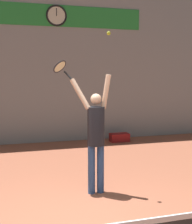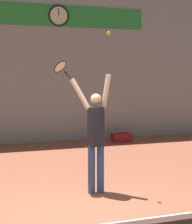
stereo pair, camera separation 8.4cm
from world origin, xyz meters
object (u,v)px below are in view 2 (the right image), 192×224
(tennis_ball, at_px, (109,33))
(equipment_bag, at_px, (121,138))
(tennis_player, at_px, (96,133))
(tennis_racket, at_px, (61,68))
(scoreboard_clock, at_px, (59,16))

(tennis_ball, xyz_separation_m, equipment_bag, (1.77, 4.12, -2.73))
(tennis_player, bearing_deg, tennis_ball, -22.34)
(tennis_player, xyz_separation_m, tennis_ball, (0.21, -0.09, 1.75))
(equipment_bag, bearing_deg, tennis_racket, -124.79)
(tennis_player, relative_size, tennis_ball, 32.16)
(tennis_racket, bearing_deg, tennis_player, -34.46)
(tennis_ball, bearing_deg, equipment_bag, 66.70)
(scoreboard_clock, height_order, tennis_ball, scoreboard_clock)
(tennis_player, relative_size, equipment_bag, 3.52)
(tennis_racket, relative_size, equipment_bag, 0.63)
(tennis_ball, bearing_deg, tennis_player, 157.66)
(tennis_racket, bearing_deg, tennis_ball, -31.43)
(tennis_player, relative_size, tennis_racket, 5.62)
(tennis_player, height_order, tennis_racket, tennis_racket)
(scoreboard_clock, relative_size, tennis_ball, 9.71)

